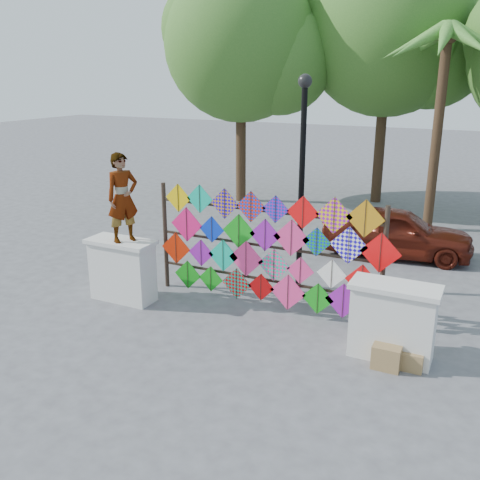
# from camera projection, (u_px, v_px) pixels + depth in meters

# --- Properties ---
(ground) EXTENTS (80.00, 80.00, 0.00)m
(ground) POSITION_uv_depth(u_px,v_px,m) (246.00, 320.00, 10.09)
(ground) COLOR slate
(ground) RESTS_ON ground
(parapet_left) EXTENTS (1.40, 0.65, 1.28)m
(parapet_left) POSITION_uv_depth(u_px,v_px,m) (122.00, 270.00, 10.86)
(parapet_left) COLOR silver
(parapet_left) RESTS_ON ground
(parapet_right) EXTENTS (1.40, 0.65, 1.28)m
(parapet_right) POSITION_uv_depth(u_px,v_px,m) (393.00, 321.00, 8.59)
(parapet_right) COLOR silver
(parapet_right) RESTS_ON ground
(kite_rack) EXTENTS (4.96, 0.24, 2.39)m
(kite_rack) POSITION_uv_depth(u_px,v_px,m) (268.00, 249.00, 10.31)
(kite_rack) COLOR black
(kite_rack) RESTS_ON ground
(tree_west) EXTENTS (5.85, 5.20, 8.01)m
(tree_west) POSITION_uv_depth(u_px,v_px,m) (244.00, 45.00, 18.08)
(tree_west) COLOR #44331D
(tree_west) RESTS_ON ground
(tree_mid) EXTENTS (6.30, 5.60, 8.61)m
(tree_mid) POSITION_uv_depth(u_px,v_px,m) (392.00, 32.00, 17.79)
(tree_mid) COLOR #44331D
(tree_mid) RESTS_ON ground
(palm_tree) EXTENTS (3.62, 3.62, 5.83)m
(palm_tree) POSITION_uv_depth(u_px,v_px,m) (446.00, 55.00, 14.56)
(palm_tree) COLOR #44331D
(palm_tree) RESTS_ON ground
(vendor_woman) EXTENTS (0.67, 0.76, 1.75)m
(vendor_woman) POSITION_uv_depth(u_px,v_px,m) (123.00, 198.00, 10.36)
(vendor_woman) COLOR #99999E
(vendor_woman) RESTS_ON parapet_left
(sedan) EXTENTS (3.90, 2.01, 1.27)m
(sedan) POSITION_uv_depth(u_px,v_px,m) (396.00, 232.00, 13.49)
(sedan) COLOR #50170D
(sedan) RESTS_ON ground
(lamppost) EXTENTS (0.28, 0.28, 4.46)m
(lamppost) POSITION_uv_depth(u_px,v_px,m) (302.00, 164.00, 10.88)
(lamppost) COLOR black
(lamppost) RESTS_ON ground
(cardboard_box_near) EXTENTS (0.44, 0.39, 0.39)m
(cardboard_box_near) POSITION_uv_depth(u_px,v_px,m) (387.00, 356.00, 8.44)
(cardboard_box_near) COLOR #8E6745
(cardboard_box_near) RESTS_ON ground
(cardboard_box_far) EXTENTS (0.36, 0.33, 0.30)m
(cardboard_box_far) POSITION_uv_depth(u_px,v_px,m) (412.00, 360.00, 8.41)
(cardboard_box_far) COLOR #8E6745
(cardboard_box_far) RESTS_ON ground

